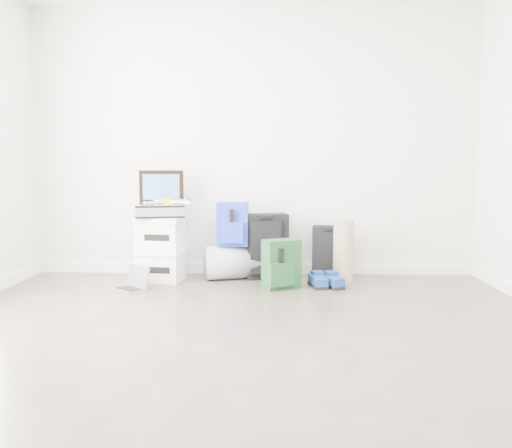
{
  "coord_description": "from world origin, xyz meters",
  "views": [
    {
      "loc": [
        0.2,
        -3.05,
        1.1
      ],
      "look_at": [
        0.04,
        1.9,
        0.58
      ],
      "focal_mm": 38.0,
      "sensor_mm": 36.0,
      "label": 1
    }
  ],
  "objects_px": {
    "boxes_stack": "(161,249)",
    "large_suitcase": "(266,246)",
    "briefcase": "(160,211)",
    "duffel_bag": "(233,262)",
    "laptop": "(133,284)",
    "carry_on": "(329,252)"
  },
  "relations": [
    {
      "from": "briefcase",
      "to": "laptop",
      "type": "relative_size",
      "value": 1.24
    },
    {
      "from": "briefcase",
      "to": "large_suitcase",
      "type": "bearing_deg",
      "value": -3.33
    },
    {
      "from": "boxes_stack",
      "to": "laptop",
      "type": "height_order",
      "value": "boxes_stack"
    },
    {
      "from": "boxes_stack",
      "to": "large_suitcase",
      "type": "distance_m",
      "value": 1.03
    },
    {
      "from": "large_suitcase",
      "to": "laptop",
      "type": "bearing_deg",
      "value": -168.63
    },
    {
      "from": "briefcase",
      "to": "laptop",
      "type": "distance_m",
      "value": 0.76
    },
    {
      "from": "boxes_stack",
      "to": "laptop",
      "type": "bearing_deg",
      "value": -106.34
    },
    {
      "from": "large_suitcase",
      "to": "briefcase",
      "type": "bearing_deg",
      "value": 175.74
    },
    {
      "from": "duffel_bag",
      "to": "laptop",
      "type": "distance_m",
      "value": 1.01
    },
    {
      "from": "duffel_bag",
      "to": "laptop",
      "type": "xyz_separation_m",
      "value": [
        -0.87,
        -0.51,
        -0.12
      ]
    },
    {
      "from": "boxes_stack",
      "to": "carry_on",
      "type": "height_order",
      "value": "boxes_stack"
    },
    {
      "from": "duffel_bag",
      "to": "carry_on",
      "type": "height_order",
      "value": "carry_on"
    },
    {
      "from": "boxes_stack",
      "to": "duffel_bag",
      "type": "relative_size",
      "value": 1.14
    },
    {
      "from": "boxes_stack",
      "to": "laptop",
      "type": "xyz_separation_m",
      "value": [
        -0.18,
        -0.39,
        -0.26
      ]
    },
    {
      "from": "laptop",
      "to": "carry_on",
      "type": "bearing_deg",
      "value": 58.41
    },
    {
      "from": "duffel_bag",
      "to": "laptop",
      "type": "height_order",
      "value": "duffel_bag"
    },
    {
      "from": "large_suitcase",
      "to": "laptop",
      "type": "distance_m",
      "value": 1.35
    },
    {
      "from": "briefcase",
      "to": "laptop",
      "type": "bearing_deg",
      "value": -127.36
    },
    {
      "from": "duffel_bag",
      "to": "laptop",
      "type": "relative_size",
      "value": 1.5
    },
    {
      "from": "briefcase",
      "to": "boxes_stack",
      "type": "bearing_deg",
      "value": 0.0
    },
    {
      "from": "duffel_bag",
      "to": "large_suitcase",
      "type": "height_order",
      "value": "large_suitcase"
    },
    {
      "from": "briefcase",
      "to": "large_suitcase",
      "type": "relative_size",
      "value": 0.7
    }
  ]
}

